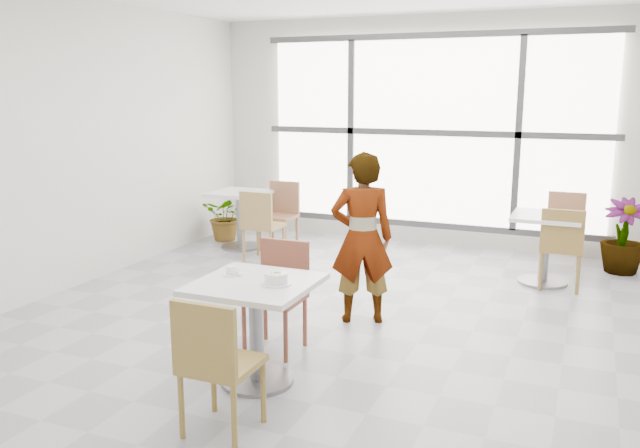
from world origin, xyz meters
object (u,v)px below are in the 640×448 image
at_px(coffee_cup, 232,271).
at_px(person, 362,238).
at_px(oatmeal_bowl, 276,278).
at_px(bg_chair_left_near, 260,221).
at_px(main_table, 256,313).
at_px(plant_right, 623,236).
at_px(chair_near, 215,358).
at_px(bg_chair_right_far, 565,225).
at_px(bg_table_right, 545,239).
at_px(bg_chair_right_near, 562,243).
at_px(chair_far, 279,287).
at_px(plant_left, 227,216).
at_px(bg_table_left, 240,211).
at_px(bg_chair_left_far, 281,210).

xyz_separation_m(coffee_cup, person, (0.50, 1.41, -0.02)).
distance_m(oatmeal_bowl, bg_chair_left_near, 3.42).
height_order(main_table, plant_right, plant_right).
xyz_separation_m(chair_near, bg_chair_right_far, (1.73, 4.90, 0.00)).
bearing_deg(bg_table_right, bg_chair_right_near, -46.93).
distance_m(main_table, bg_chair_right_near, 3.66).
bearing_deg(coffee_cup, bg_chair_right_near, 55.76).
relative_size(chair_far, plant_left, 1.27).
distance_m(chair_near, bg_chair_right_near, 4.27).
bearing_deg(bg_table_left, oatmeal_bowl, -56.96).
height_order(chair_far, plant_left, chair_far).
height_order(bg_table_right, bg_chair_left_near, bg_chair_left_near).
relative_size(person, bg_chair_left_far, 1.76).
relative_size(bg_chair_left_far, plant_left, 1.27).
bearing_deg(bg_chair_left_far, chair_near, -68.60).
distance_m(chair_far, person, 0.96).
bearing_deg(coffee_cup, person, 70.62).
bearing_deg(plant_left, oatmeal_bowl, -54.95).
height_order(chair_near, plant_left, chair_near).
distance_m(person, bg_chair_right_near, 2.33).
relative_size(chair_far, bg_chair_left_far, 1.00).
distance_m(bg_table_left, bg_chair_right_far, 4.01).
bearing_deg(chair_near, bg_chair_right_near, -114.05).
height_order(chair_far, bg_table_right, chair_far).
height_order(chair_near, person, person).
xyz_separation_m(bg_chair_right_near, bg_chair_right_far, (-0.01, 1.00, 0.00)).
distance_m(coffee_cup, bg_chair_right_near, 3.73).
bearing_deg(bg_chair_left_far, bg_chair_left_near, -83.27).
height_order(person, bg_table_left, person).
height_order(oatmeal_bowl, bg_table_left, oatmeal_bowl).
distance_m(main_table, oatmeal_bowl, 0.32).
distance_m(main_table, chair_near, 0.76).
bearing_deg(main_table, coffee_cup, 161.84).
relative_size(oatmeal_bowl, plant_left, 0.31).
relative_size(bg_chair_left_near, bg_chair_left_far, 1.00).
xyz_separation_m(bg_table_left, plant_right, (4.58, 0.64, -0.06)).
height_order(main_table, coffee_cup, coffee_cup).
xyz_separation_m(bg_table_left, bg_table_right, (3.79, -0.14, 0.00)).
relative_size(bg_table_right, bg_chair_right_far, 0.86).
bearing_deg(plant_right, chair_near, -115.82).
distance_m(main_table, chair_far, 0.67).
bearing_deg(person, plant_right, -154.78).
bearing_deg(bg_chair_right_near, bg_table_right, -46.93).
distance_m(oatmeal_bowl, bg_chair_left_far, 4.11).
bearing_deg(bg_chair_right_near, bg_table_left, -4.74).
xyz_separation_m(bg_table_left, bg_chair_left_far, (0.49, 0.21, 0.01)).
relative_size(chair_near, bg_chair_right_far, 1.00).
bearing_deg(bg_chair_right_near, person, 46.22).
xyz_separation_m(bg_chair_left_far, plant_right, (4.09, 0.43, -0.07)).
xyz_separation_m(person, plant_left, (-2.77, 2.32, -0.42)).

